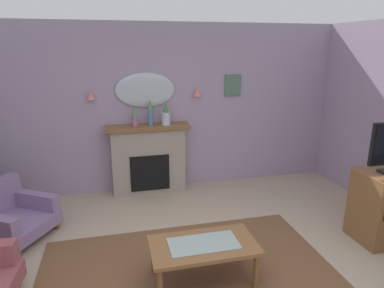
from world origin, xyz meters
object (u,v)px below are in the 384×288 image
Objects in this scene: wall_mirror at (145,90)px; wall_sconce_left at (91,95)px; wall_sconce_right at (197,92)px; armchair_in_corner at (10,215)px; mantel_vase_centre at (166,115)px; framed_picture at (233,85)px; mantel_vase_right at (135,116)px; coffee_table at (203,249)px; mantel_vase_left at (150,112)px; fireplace at (149,160)px.

wall_mirror reaches higher than wall_sconce_left.
wall_sconce_right is 3.27m from armchair_in_corner.
framed_picture is (1.20, 0.18, 0.44)m from mantel_vase_centre.
armchair_in_corner is (-2.21, -0.98, -1.01)m from mantel_vase_centre.
mantel_vase_right is 1.76m from framed_picture.
coffee_table is (0.48, -2.41, -0.95)m from mantel_vase_right.
mantel_vase_left is 0.95m from wall_sconce_left.
wall_mirror is at bearing 106.39° from mantel_vase_left.
mantel_vase_right is 2.63m from coffee_table.
fireplace is 0.80m from mantel_vase_centre.
framed_picture reaches higher than mantel_vase_centre.
mantel_vase_centre is at bearing -5.96° from wall_sconce_left.
mantel_vase_right is 0.89× the size of mantel_vase_centre.
coffee_table is (-0.57, -2.53, -1.28)m from wall_sconce_right.
coffee_table is at bearing -33.16° from armchair_in_corner.
mantel_vase_right is 0.29× the size of coffee_table.
fireplace is 2.18m from armchair_in_corner.
coffee_table is 2.62m from armchair_in_corner.
framed_picture is at bearing 5.77° from fireplace.
wall_sconce_right is at bearing 77.24° from coffee_table.
fireplace is 0.82m from mantel_vase_left.
mantel_vase_centre is 2.62m from armchair_in_corner.
mantel_vase_left is 2.62m from coffee_table.
mantel_vase_right is 0.34× the size of wall_mirror.
mantel_vase_centre is 0.32× the size of armchair_in_corner.
mantel_vase_left is at bearing -172.92° from framed_picture.
mantel_vase_left is at bearing -29.53° from fireplace.
fireplace is at bearing -6.16° from wall_sconce_left.
framed_picture is (0.65, 0.06, 0.09)m from wall_sconce_right.
wall_mirror is at bearing 31.04° from armchair_in_corner.
framed_picture is at bearing 7.08° from mantel_vase_left.
wall_mirror is at bearing 3.37° from wall_sconce_left.
wall_mirror is 2.67× the size of framed_picture.
wall_sconce_right is at bearing 6.52° from mantel_vase_right.
mantel_vase_left is 1.51m from framed_picture.
wall_sconce_left reaches higher than armchair_in_corner.
wall_mirror reaches higher than framed_picture.
wall_mirror is 6.86× the size of wall_sconce_left.
framed_picture reaches higher than wall_sconce_right.
mantel_vase_centre is 1.01× the size of framed_picture.
mantel_vase_right reaches higher than armchair_in_corner.
armchair_in_corner is at bearing -148.96° from wall_mirror.
mantel_vase_right is at bearing -10.46° from wall_sconce_left.
armchair_in_corner is (-1.71, -0.98, -1.02)m from mantel_vase_right.
fireplace is 1.42× the size of wall_mirror.
mantel_vase_right is 2.30× the size of wall_sconce_left.
framed_picture is 0.32× the size of armchair_in_corner.
mantel_vase_centre is 0.53m from wall_mirror.
mantel_vase_centre reaches higher than mantel_vase_right.
framed_picture is (1.50, 0.01, 0.04)m from wall_mirror.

